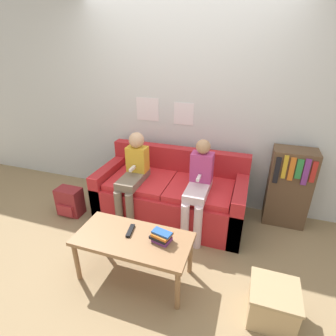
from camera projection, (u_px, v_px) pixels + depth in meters
ground_plane at (157, 240)px, 2.93m from camera, size 10.00×10.00×0.00m
wall_back at (185, 105)px, 3.26m from camera, size 8.00×0.06×2.60m
couch at (171, 195)px, 3.25m from camera, size 1.77×0.83×0.81m
coffee_table at (133, 242)px, 2.33m from camera, size 1.03×0.49×0.45m
person_left at (133, 173)px, 3.06m from camera, size 0.24×0.56×1.08m
person_right at (198, 185)px, 2.84m from camera, size 0.24×0.56×1.08m
tv_remote at (130, 231)px, 2.37m from camera, size 0.07×0.17×0.02m
book_stack at (162, 236)px, 2.24m from camera, size 0.20×0.16×0.10m
bookshelf at (289, 187)px, 3.06m from camera, size 0.47×0.31×0.94m
storage_box at (272, 303)px, 2.05m from camera, size 0.37×0.36×0.31m
backpack at (70, 202)px, 3.32m from camera, size 0.31×0.22×0.36m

